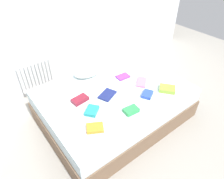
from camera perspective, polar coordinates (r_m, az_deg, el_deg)
The scene contains 14 objects.
ground_plane at distance 3.12m, azimuth 0.57°, elevation -7.44°, with size 8.00×8.00×0.00m, color #9E998E.
back_wall at distance 3.46m, azimuth -14.50°, elevation 23.11°, with size 6.00×0.10×2.80m, color silver.
bed at distance 2.95m, azimuth 0.60°, elevation -4.05°, with size 2.00×1.50×0.50m.
radiator at distance 3.51m, azimuth -20.52°, elevation 3.83°, with size 0.55×0.04×0.50m.
pillow at distance 3.09m, azimuth -6.80°, elevation 5.24°, with size 0.45×0.30×0.13m, color white.
textbook_maroon at distance 2.63m, azimuth -9.07°, elevation -2.83°, with size 0.21×0.13×0.05m, color maroon.
textbook_navy at distance 2.69m, azimuth -1.34°, elevation -1.49°, with size 0.24×0.16×0.02m, color navy.
textbook_blue at distance 2.72m, azimuth 9.98°, elevation -1.34°, with size 0.17×0.13×0.04m, color #2847B7.
textbook_pink at distance 2.94m, azimuth 8.36°, elevation 2.07°, with size 0.23×0.13×0.03m, color pink.
textbook_lime at distance 2.87m, azimuth 15.37°, elevation 0.18°, with size 0.21×0.17×0.05m, color #8CC638.
textbook_orange at distance 2.27m, azimuth -4.85°, elevation -10.77°, with size 0.19×0.14×0.03m, color orange.
textbook_purple at distance 3.04m, azimuth 3.08°, elevation 3.65°, with size 0.19×0.13×0.02m, color purple.
textbook_teal at distance 2.46m, azimuth -5.72°, elevation -5.98°, with size 0.18×0.14×0.04m, color teal.
textbook_green at distance 2.46m, azimuth 5.43°, elevation -5.86°, with size 0.18×0.12×0.05m, color green.
Camera 1 is at (-1.37, -1.72, 2.21)m, focal length 32.27 mm.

